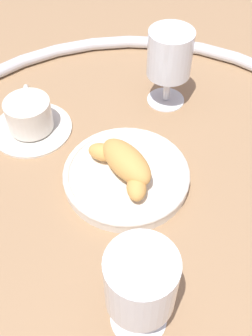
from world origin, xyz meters
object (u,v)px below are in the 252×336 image
(pastry_plate, at_px, (126,176))
(coffee_cup_near, at_px, (30,118))
(croissant_large, at_px, (124,163))
(juice_glass_left, at_px, (141,285))
(juice_glass_right, at_px, (170,57))

(pastry_plate, bearing_deg, coffee_cup_near, 19.64)
(pastry_plate, height_order, croissant_large, croissant_large)
(croissant_large, relative_size, juice_glass_left, 0.98)
(juice_glass_left, bearing_deg, juice_glass_right, -43.35)
(croissant_large, relative_size, juice_glass_right, 0.98)
(pastry_plate, distance_m, coffee_cup_near, 0.20)
(pastry_plate, xyz_separation_m, juice_glass_left, (-0.18, 0.11, 0.08))
(croissant_large, distance_m, juice_glass_left, 0.22)
(coffee_cup_near, relative_size, juice_glass_left, 0.97)
(pastry_plate, bearing_deg, juice_glass_left, 148.89)
(croissant_large, xyz_separation_m, juice_glass_right, (0.11, -0.17, 0.05))
(croissant_large, bearing_deg, pastry_plate, -88.55)
(pastry_plate, distance_m, juice_glass_right, 0.22)
(croissant_large, height_order, juice_glass_right, juice_glass_right)
(juice_glass_left, bearing_deg, coffee_cup_near, -6.77)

